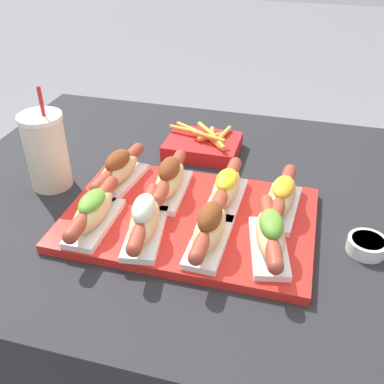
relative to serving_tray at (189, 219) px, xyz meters
The scene contains 13 objects.
patio_table 0.39m from the serving_tray, 109.68° to the left, with size 1.06×0.87×0.74m.
serving_tray is the anchor object (origin of this frame).
hot_dog_0 0.18m from the serving_tray, 154.52° to the right, with size 0.06×0.20×0.07m.
hot_dog_1 0.11m from the serving_tray, 127.09° to the right, with size 0.08×0.20×0.08m.
hot_dog_2 0.10m from the serving_tray, 51.84° to the right, with size 0.06×0.20×0.08m.
hot_dog_3 0.18m from the serving_tray, 21.02° to the right, with size 0.09×0.19×0.07m.
hot_dog_4 0.19m from the serving_tray, 158.38° to the left, with size 0.08×0.20×0.08m.
hot_dog_5 0.10m from the serving_tray, 133.15° to the left, with size 0.07×0.20×0.08m.
hot_dog_6 0.09m from the serving_tray, 46.10° to the left, with size 0.06×0.20×0.07m.
hot_dog_7 0.18m from the serving_tray, 19.83° to the left, with size 0.07×0.20×0.07m.
sauce_bowl 0.33m from the serving_tray, ahead, with size 0.07×0.07×0.03m.
drink_cup 0.34m from the serving_tray, behind, with size 0.09×0.09×0.22m.
fries_basket 0.28m from the serving_tray, 98.60° to the left, with size 0.18×0.13×0.06m.
Camera 1 is at (0.22, -0.77, 1.27)m, focal length 42.00 mm.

